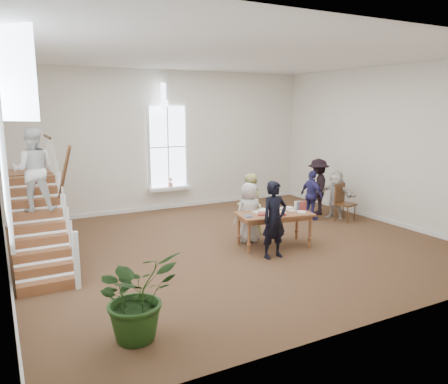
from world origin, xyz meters
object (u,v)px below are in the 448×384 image
police_officer (274,220)px  side_chair (343,200)px  woman_cluster_a (312,195)px  floor_plant (137,295)px  woman_cluster_c (336,195)px  elderly_woman (249,213)px  person_yellow (249,205)px  library_table (274,216)px  woman_cluster_b (318,187)px

police_officer → side_chair: 4.02m
woman_cluster_a → floor_plant: size_ratio=1.12×
side_chair → woman_cluster_c: bearing=71.3°
elderly_woman → woman_cluster_a: 2.98m
person_yellow → woman_cluster_c: person_yellow is taller
floor_plant → police_officer: bearing=28.0°
woman_cluster_c → side_chair: (-0.02, -0.35, -0.10)m
police_officer → floor_plant: size_ratio=1.31×
floor_plant → woman_cluster_a: bearing=32.7°
elderly_woman → woman_cluster_c: bearing=-165.6°
elderly_woman → floor_plant: 5.03m
elderly_woman → woman_cluster_a: (2.80, 1.02, -0.01)m
woman_cluster_a → floor_plant: (-6.64, -4.26, -0.08)m
library_table → floor_plant: bearing=-138.0°
woman_cluster_b → side_chair: (0.13, -1.00, -0.25)m
police_officer → woman_cluster_a: 3.68m
woman_cluster_c → floor_plant: size_ratio=1.10×
person_yellow → side_chair: (3.23, -0.03, -0.19)m
library_table → woman_cluster_a: woman_cluster_a is taller
woman_cluster_b → floor_plant: woman_cluster_b is taller
woman_cluster_a → police_officer: bearing=123.3°
person_yellow → woman_cluster_b: 3.24m
library_table → woman_cluster_b: (3.05, 2.07, 0.14)m
woman_cluster_b → side_chair: 1.03m
person_yellow → floor_plant: size_ratio=1.23×
woman_cluster_a → elderly_woman: bearing=105.2°
person_yellow → floor_plant: 5.58m
police_officer → floor_plant: (-3.74, -1.99, -0.20)m
police_officer → elderly_woman: police_officer is taller
police_officer → woman_cluster_b: size_ratio=0.99×
library_table → police_officer: 0.80m
floor_plant → side_chair: bearing=26.7°
elderly_woman → person_yellow: 0.59m
woman_cluster_a → woman_cluster_b: (0.60, 0.45, 0.14)m
elderly_woman → floor_plant: bearing=41.5°
police_officer → library_table: bearing=52.6°
elderly_woman → woman_cluster_b: 3.70m
elderly_woman → library_table: bearing=121.8°
person_yellow → side_chair: bearing=163.3°
police_officer → person_yellow: (0.40, 1.75, -0.05)m
woman_cluster_b → woman_cluster_c: 0.68m
woman_cluster_a → woman_cluster_c: size_ratio=1.02×
library_table → woman_cluster_b: 3.68m
elderly_woman → side_chair: 3.56m
elderly_woman → woman_cluster_c: elderly_woman is taller
woman_cluster_a → side_chair: woman_cluster_a is taller
elderly_woman → side_chair: size_ratio=1.35×
woman_cluster_c → elderly_woman: bearing=-98.8°
police_officer → elderly_woman: 1.26m
library_table → woman_cluster_c: size_ratio=1.30×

